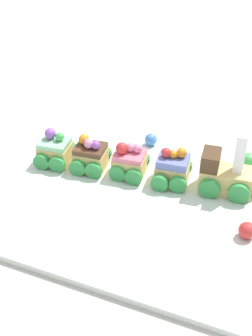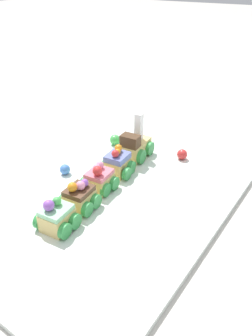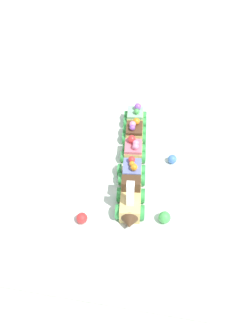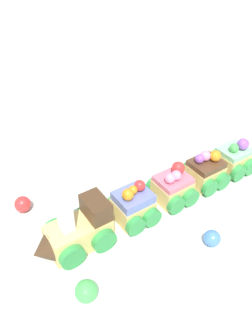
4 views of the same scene
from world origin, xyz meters
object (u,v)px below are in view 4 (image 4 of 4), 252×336
(cake_train_locomotive, at_px, (75,232))
(cake_car_chocolate, at_px, (205,171))
(cake_car_mint, at_px, (233,159))
(cake_car_strawberry, at_px, (172,187))
(gumball_red, at_px, (23,204))
(cake_car_blueberry, at_px, (133,206))
(gumball_green, at_px, (86,291))
(gumball_blue, at_px, (212,238))

(cake_train_locomotive, bearing_deg, cake_car_chocolate, -179.97)
(cake_car_chocolate, bearing_deg, cake_car_mint, 179.50)
(cake_train_locomotive, xyz_separation_m, cake_car_chocolate, (-0.25, -0.03, -0.00))
(cake_car_strawberry, distance_m, gumball_red, 0.24)
(cake_car_strawberry, relative_size, cake_car_chocolate, 1.00)
(cake_car_chocolate, bearing_deg, cake_car_blueberry, 0.08)
(cake_car_blueberry, xyz_separation_m, cake_car_chocolate, (-0.15, -0.02, -0.00))
(gumball_red, bearing_deg, cake_car_mint, 169.28)
(gumball_green, bearing_deg, cake_train_locomotive, -102.25)
(gumball_green, bearing_deg, gumball_blue, 178.73)
(cake_car_blueberry, bearing_deg, gumball_red, -38.88)
(gumball_red, xyz_separation_m, gumball_blue, (-0.23, 0.19, -0.00))
(cake_car_strawberry, xyz_separation_m, cake_car_mint, (-0.14, -0.02, -0.00))
(cake_car_blueberry, xyz_separation_m, gumball_red, (0.15, -0.10, -0.01))
(cake_train_locomotive, distance_m, cake_car_blueberry, 0.10)
(cake_train_locomotive, relative_size, gumball_green, 4.05)
(cake_train_locomotive, height_order, gumball_red, cake_train_locomotive)
(cake_car_strawberry, distance_m, gumball_blue, 0.11)
(cake_train_locomotive, distance_m, cake_car_chocolate, 0.25)
(cake_car_chocolate, bearing_deg, gumball_red, -20.87)
(cake_car_strawberry, distance_m, cake_car_mint, 0.14)
(cake_car_strawberry, xyz_separation_m, cake_car_chocolate, (-0.07, -0.01, 0.00))
(cake_car_mint, distance_m, gumball_red, 0.38)
(gumball_red, xyz_separation_m, gumball_green, (-0.03, 0.19, 0.00))
(cake_train_locomotive, bearing_deg, gumball_blue, 146.84)
(cake_train_locomotive, xyz_separation_m, gumball_green, (0.02, 0.08, -0.01))
(cake_car_mint, bearing_deg, cake_car_chocolate, -0.50)
(cake_car_blueberry, distance_m, gumball_green, 0.15)
(cake_car_strawberry, bearing_deg, cake_car_chocolate, -179.87)
(cake_car_strawberry, bearing_deg, gumball_blue, 82.23)
(cake_car_chocolate, xyz_separation_m, gumball_blue, (0.08, 0.12, -0.01))
(cake_car_blueberry, height_order, gumball_blue, cake_car_blueberry)
(cake_car_chocolate, xyz_separation_m, gumball_green, (0.27, 0.11, -0.01))
(cake_car_strawberry, bearing_deg, gumball_green, 21.51)
(cake_car_chocolate, bearing_deg, gumball_green, 16.18)
(gumball_red, bearing_deg, gumball_green, 99.93)
(gumball_red, bearing_deg, cake_train_locomotive, 115.83)
(cake_car_strawberry, bearing_deg, cake_car_mint, 179.82)
(cake_car_chocolate, relative_size, cake_car_mint, 1.00)
(cake_train_locomotive, height_order, cake_car_mint, cake_train_locomotive)
(cake_train_locomotive, distance_m, cake_car_strawberry, 0.18)
(cake_train_locomotive, xyz_separation_m, gumball_red, (0.05, -0.11, -0.02))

